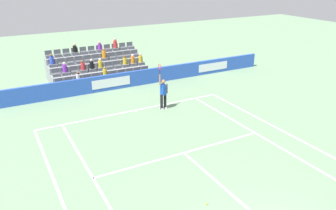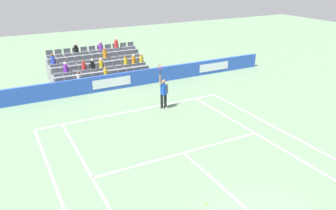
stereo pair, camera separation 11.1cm
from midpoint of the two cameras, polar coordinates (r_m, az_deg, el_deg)
The scene contains 12 objects.
line_baseline at distance 19.56m, azimuth -5.38°, elevation -0.86°, with size 10.97×0.10×0.01m, color white.
line_service at distance 15.14m, azimuth 2.81°, elevation -8.04°, with size 8.23×0.10×0.01m, color white.
line_centre_service at distance 12.95m, azimuth 10.25°, elevation -14.22°, with size 0.10×6.40×0.01m, color white.
line_singles_sideline_left at distance 13.44m, azimuth -11.84°, elevation -12.87°, with size 0.10×11.89×0.01m, color white.
line_singles_sideline_right at distance 17.09m, azimuth 15.63°, elevation -5.19°, with size 0.10×11.89×0.01m, color white.
line_doubles_sideline_left at distance 13.23m, azimuth -17.69°, elevation -14.15°, with size 0.10×11.89×0.01m, color white.
line_doubles_sideline_right at distance 17.99m, azimuth 18.84°, elevation -4.16°, with size 0.10×11.89×0.01m, color white.
line_centre_mark at distance 19.48m, azimuth -5.27°, elevation -0.97°, with size 0.10×0.20×0.01m, color white.
sponsor_barrier at distance 22.93m, azimuth -9.36°, elevation 3.83°, with size 24.70×0.22×1.06m.
tennis_player at distance 19.31m, azimuth -0.61°, elevation 2.07°, with size 0.53×0.38×2.85m.
stadium_stand at distance 25.57m, azimuth -11.55°, elevation 5.95°, with size 6.82×3.80×2.63m.
loose_tennis_ball at distance 12.26m, azimuth 6.62°, elevation -16.17°, with size 0.07×0.07×0.07m, color #D1E533.
Camera 2 is at (6.72, 4.84, 7.60)m, focal length 36.24 mm.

